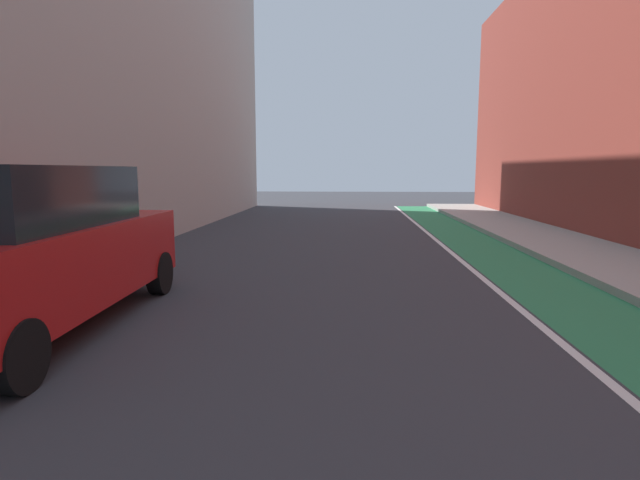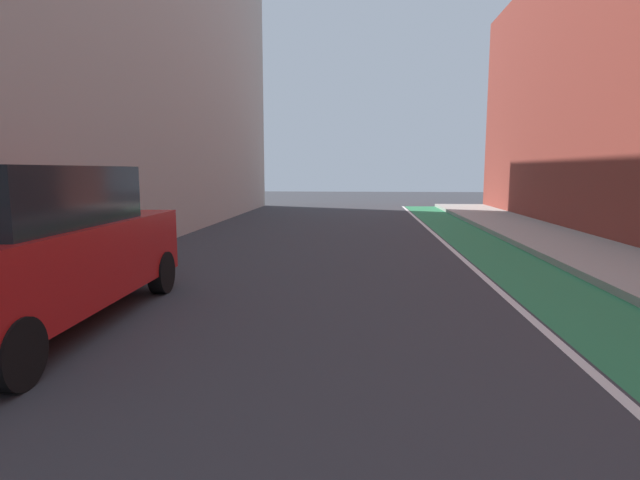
{
  "view_description": "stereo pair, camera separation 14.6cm",
  "coord_description": "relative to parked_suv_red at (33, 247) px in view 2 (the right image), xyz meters",
  "views": [
    {
      "loc": [
        0.38,
        4.77,
        1.93
      ],
      "look_at": [
        -0.06,
        11.94,
        0.94
      ],
      "focal_mm": 28.49,
      "sensor_mm": 36.0,
      "label": 1
    },
    {
      "loc": [
        0.52,
        4.78,
        1.93
      ],
      "look_at": [
        -0.06,
        11.94,
        0.94
      ],
      "focal_mm": 28.49,
      "sensor_mm": 36.0,
      "label": 2
    }
  ],
  "objects": [
    {
      "name": "ground_plane",
      "position": [
        3.41,
        2.66,
        -1.02
      ],
      "size": [
        75.57,
        75.57,
        0.0
      ],
      "primitive_type": "plane",
      "color": "#38383D"
    },
    {
      "name": "bike_lane_paint",
      "position": [
        7.07,
        4.66,
        -1.02
      ],
      "size": [
        1.6,
        34.35,
        0.0
      ],
      "primitive_type": "cube",
      "color": "#2D8451",
      "rests_on": "ground"
    },
    {
      "name": "lane_divider_stripe",
      "position": [
        6.17,
        4.66,
        -1.02
      ],
      "size": [
        0.12,
        34.35,
        0.0
      ],
      "primitive_type": "cube",
      "color": "white",
      "rests_on": "ground"
    },
    {
      "name": "sidewalk_right",
      "position": [
        9.13,
        4.66,
        -0.95
      ],
      "size": [
        2.52,
        34.35,
        0.14
      ],
      "primitive_type": "cube",
      "color": "#A8A59E",
      "rests_on": "ground"
    },
    {
      "name": "parked_suv_red",
      "position": [
        0.0,
        0.0,
        0.0
      ],
      "size": [
        2.08,
        4.74,
        1.98
      ],
      "color": "red",
      "rests_on": "ground"
    }
  ]
}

